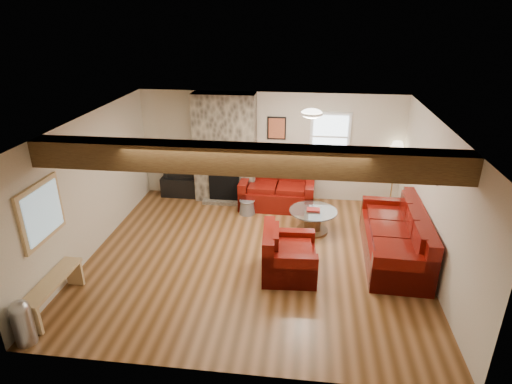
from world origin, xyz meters
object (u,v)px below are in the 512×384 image
Objects in this scene: sofa_three at (395,234)px; coffee_table at (313,221)px; tv_cabinet at (181,187)px; television at (180,169)px; loveseat at (277,188)px; armchair_red at (289,252)px; floor_lamp at (397,152)px.

sofa_three is 1.67m from coffee_table.
sofa_three is 2.58× the size of tv_cabinet.
coffee_table is 3.48m from television.
sofa_three is at bearing -38.96° from loveseat.
sofa_three is 1.99m from armchair_red.
sofa_three is at bearing -28.99° from coffee_table.
sofa_three is 1.56× the size of floor_lamp.
loveseat is 2.74m from floor_lamp.
armchair_red is (-1.84, -0.75, -0.05)m from sofa_three.
floor_lamp is (4.91, 0.01, 1.08)m from tv_cabinet.
floor_lamp is at bearing 0.15° from tv_cabinet.
sofa_three is 2.50× the size of coffee_table.
television is (-4.59, 2.23, 0.22)m from sofa_three.
television reaches higher than loveseat.
sofa_three is 2.35× the size of armchair_red.
coffee_table is 2.52m from floor_lamp.
armchair_red is 4.06m from television.
floor_lamp reaches higher than armchair_red.
coffee_table is 1.24× the size of television.
armchair_red is 1.61m from coffee_table.
television is 0.50× the size of floor_lamp.
floor_lamp reaches higher than sofa_three.
coffee_table is (-1.45, 0.80, -0.23)m from sofa_three.
loveseat reaches higher than coffee_table.
television is at bearing 155.52° from coffee_table.
sofa_three is 5.11m from tv_cabinet.
tv_cabinet is (-2.75, 2.98, -0.18)m from armchair_red.
coffee_table is at bearing -52.84° from loveseat.
sofa_three is 2.42m from floor_lamp.
coffee_table reaches higher than tv_cabinet.
sofa_three reaches higher than coffee_table.
loveseat reaches higher than armchair_red.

